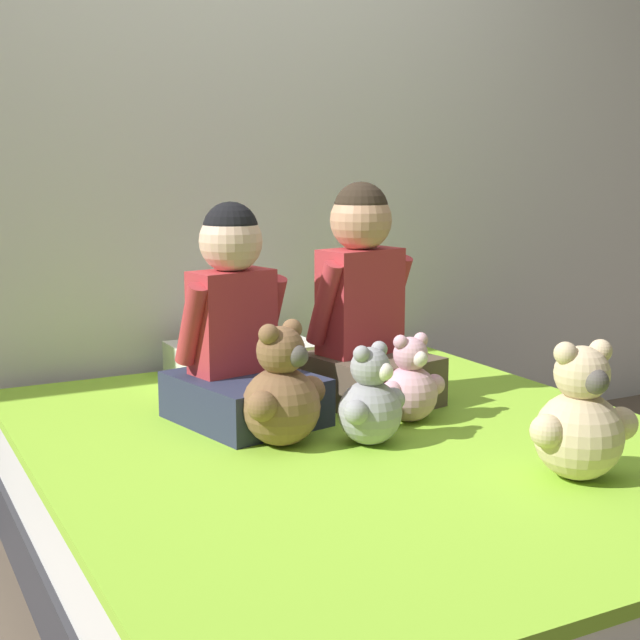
{
  "coord_description": "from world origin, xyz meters",
  "views": [
    {
      "loc": [
        -1.15,
        -1.96,
        1.12
      ],
      "look_at": [
        0.0,
        0.24,
        0.68
      ],
      "focal_mm": 50.0,
      "sensor_mm": 36.0,
      "label": 1
    }
  ],
  "objects": [
    {
      "name": "pillow_at_headboard",
      "position": [
        0.0,
        0.8,
        0.46
      ],
      "size": [
        0.47,
        0.33,
        0.11
      ],
      "color": "silver",
      "rests_on": "bed"
    },
    {
      "name": "teddy_bear_held_by_left_child",
      "position": [
        -0.21,
        0.05,
        0.54
      ],
      "size": [
        0.25,
        0.2,
        0.32
      ],
      "rotation": [
        0.0,
        0.0,
        0.43
      ],
      "color": "brown",
      "rests_on": "bed"
    },
    {
      "name": "ground_plane",
      "position": [
        0.0,
        0.0,
        0.0
      ],
      "size": [
        14.0,
        14.0,
        0.0
      ],
      "primitive_type": "plane",
      "color": "brown"
    },
    {
      "name": "child_on_left",
      "position": [
        -0.22,
        0.32,
        0.64
      ],
      "size": [
        0.4,
        0.45,
        0.61
      ],
      "rotation": [
        0.0,
        0.0,
        0.21
      ],
      "color": "#282D47",
      "rests_on": "bed"
    },
    {
      "name": "teddy_bear_held_by_right_child",
      "position": [
        0.2,
        0.07,
        0.51
      ],
      "size": [
        0.21,
        0.16,
        0.25
      ],
      "rotation": [
        0.0,
        0.0,
        0.07
      ],
      "color": "#DBA3B2",
      "rests_on": "bed"
    },
    {
      "name": "bed",
      "position": [
        0.0,
        0.0,
        0.2
      ],
      "size": [
        1.66,
        1.99,
        0.4
      ],
      "color": "#2D2D33",
      "rests_on": "ground_plane"
    },
    {
      "name": "teddy_bear_at_foot_of_bed",
      "position": [
        0.29,
        -0.5,
        0.54
      ],
      "size": [
        0.27,
        0.2,
        0.32
      ],
      "rotation": [
        0.0,
        0.0,
        -0.17
      ],
      "color": "#D1B78E",
      "rests_on": "bed"
    },
    {
      "name": "wall_behind_bed",
      "position": [
        0.0,
        1.08,
        1.25
      ],
      "size": [
        8.0,
        0.06,
        2.5
      ],
      "color": "silver",
      "rests_on": "ground_plane"
    },
    {
      "name": "child_on_right",
      "position": [
        0.19,
        0.32,
        0.68
      ],
      "size": [
        0.37,
        0.4,
        0.66
      ],
      "rotation": [
        0.0,
        0.0,
        0.2
      ],
      "color": "brown",
      "rests_on": "bed"
    },
    {
      "name": "teddy_bear_between_children",
      "position": [
        -0.0,
        -0.05,
        0.51
      ],
      "size": [
        0.21,
        0.17,
        0.27
      ],
      "rotation": [
        0.0,
        0.0,
        0.39
      ],
      "color": "#939399",
      "rests_on": "bed"
    }
  ]
}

